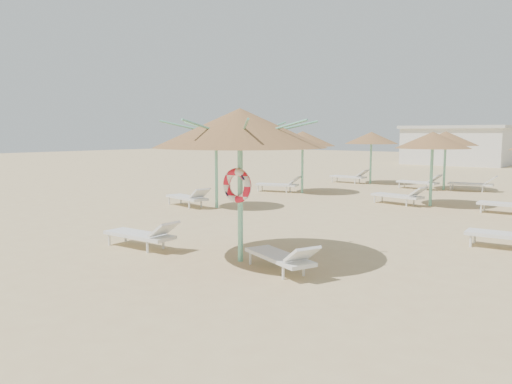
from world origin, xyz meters
The scene contains 6 objects.
ground centered at (0.00, 0.00, 0.00)m, with size 120.00×120.00×0.00m, color tan.
main_palapa centered at (0.23, -0.27, 2.73)m, with size 3.50×3.50×3.13m.
lounger_main_a centered at (-2.24, -0.79, 0.34)m, with size 1.99×0.69×0.71m.
lounger_main_b centered at (1.42, -0.45, 0.32)m, with size 1.91×1.19×0.67m.
palapa_field centered at (2.21, 10.58, 2.32)m, with size 19.52×14.11×2.73m.
service_hut centered at (-6.00, 35.00, 1.64)m, with size 8.40×4.40×3.25m.
Camera 1 is at (6.72, -8.00, 2.64)m, focal length 35.00 mm.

